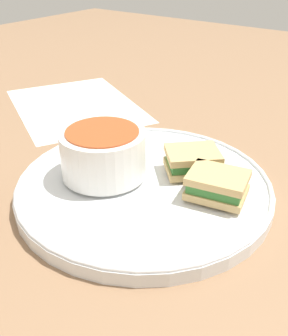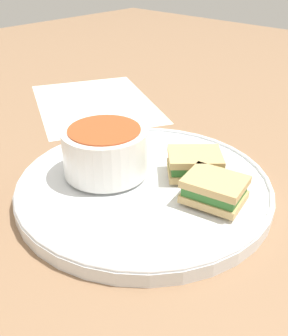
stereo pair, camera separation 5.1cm
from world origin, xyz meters
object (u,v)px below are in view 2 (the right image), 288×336
Objects in this scene: sandwich_half_near at (215,189)px; spoon at (104,150)px; sandwich_half_far at (195,164)px; soup_bowl at (105,150)px.

spoon is at bearing -87.71° from sandwich_half_near.
sandwich_half_near is 0.90× the size of sandwich_half_far.
sandwich_half_near is at bearing 107.89° from spoon.
sandwich_half_near is (-0.04, 0.15, -0.02)m from soup_bowl.
sandwich_half_far is at bearing 122.78° from spoon.
soup_bowl is 1.10× the size of spoon.
soup_bowl is 0.15m from sandwich_half_near.
sandwich_half_near is (-0.01, 0.19, 0.01)m from spoon.
spoon is at bearing -128.73° from soup_bowl.
spoon is 0.14m from sandwich_half_far.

